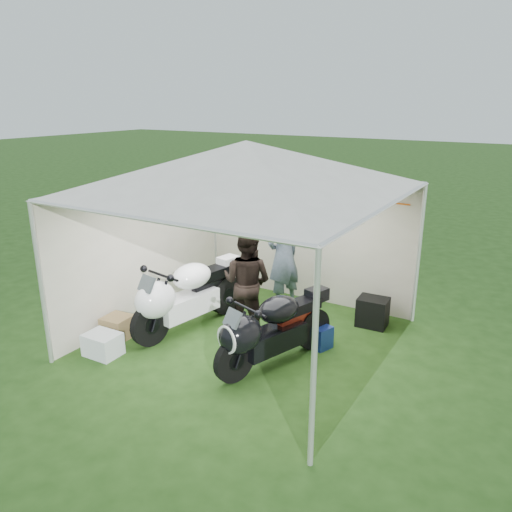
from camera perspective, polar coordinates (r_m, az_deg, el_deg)
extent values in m
plane|color=#1E3D12|center=(7.78, -1.02, -9.52)|extent=(80.00, 80.00, 0.00)
cylinder|color=silver|center=(7.28, -23.35, -3.13)|extent=(0.06, 0.06, 2.30)
cylinder|color=silver|center=(4.85, 6.64, -12.13)|extent=(0.06, 0.06, 2.30)
cylinder|color=silver|center=(10.00, -4.72, 3.66)|extent=(0.06, 0.06, 2.30)
cylinder|color=silver|center=(8.40, 18.10, 0.11)|extent=(0.06, 0.06, 2.30)
cube|color=beige|center=(9.01, 5.69, 2.08)|extent=(4.00, 0.02, 2.30)
cube|color=beige|center=(8.51, -12.56, 0.81)|extent=(0.02, 4.00, 2.30)
cube|color=beige|center=(6.56, 13.97, -4.39)|extent=(0.02, 4.00, 2.30)
pyramid|color=silver|center=(6.99, -1.14, 10.22)|extent=(5.66, 5.66, 0.70)
cube|color=#99A5B7|center=(9.64, -3.19, 7.43)|extent=(0.22, 0.02, 0.28)
cube|color=#99A5B7|center=(9.45, -1.41, 7.24)|extent=(0.22, 0.02, 0.28)
cube|color=#99A5B7|center=(9.27, 0.43, 7.05)|extent=(0.22, 0.01, 0.28)
cube|color=#99A5B7|center=(9.10, 2.34, 6.83)|extent=(0.22, 0.01, 0.28)
cube|color=#99A5B7|center=(9.70, -3.16, 5.68)|extent=(0.22, 0.02, 0.28)
cube|color=#99A5B7|center=(9.51, -1.40, 5.47)|extent=(0.22, 0.01, 0.28)
cube|color=#99A5B7|center=(9.33, 0.42, 5.24)|extent=(0.22, 0.02, 0.28)
cube|color=#99A5B7|center=(9.16, 2.32, 4.99)|extent=(0.22, 0.01, 0.28)
cylinder|color=#D8590C|center=(8.72, 6.96, 6.92)|extent=(3.20, 0.02, 0.02)
cylinder|color=black|center=(7.65, -11.94, -7.65)|extent=(0.23, 0.68, 0.67)
cylinder|color=black|center=(8.58, -3.57, -4.43)|extent=(0.29, 0.69, 0.67)
cube|color=white|center=(8.02, -7.83, -5.49)|extent=(0.57, 1.11, 0.34)
ellipsoid|color=white|center=(7.56, -11.44, -4.93)|extent=(0.62, 0.75, 0.56)
ellipsoid|color=white|center=(7.92, -7.35, -2.28)|extent=(0.61, 0.77, 0.39)
cube|color=black|center=(8.23, -5.01, -1.93)|extent=(0.41, 0.71, 0.16)
cube|color=white|center=(8.44, -3.21, -0.73)|extent=(0.30, 0.37, 0.20)
cube|color=black|center=(8.22, -5.53, -3.38)|extent=(0.22, 0.63, 0.11)
cube|color=#3F474C|center=(7.38, -12.40, -3.13)|extent=(0.29, 0.21, 0.24)
cylinder|color=black|center=(6.60, -2.46, -11.78)|extent=(0.30, 0.62, 0.62)
cylinder|color=black|center=(7.47, 6.38, -8.21)|extent=(0.34, 0.63, 0.62)
cube|color=black|center=(6.94, 1.95, -9.44)|extent=(0.64, 1.04, 0.31)
ellipsoid|color=black|center=(6.50, -1.78, -8.97)|extent=(0.64, 0.73, 0.51)
ellipsoid|color=black|center=(6.83, 2.62, -6.11)|extent=(0.63, 0.75, 0.36)
cube|color=black|center=(7.12, 5.06, -5.68)|extent=(0.45, 0.67, 0.14)
cube|color=black|center=(7.32, 6.96, -4.39)|extent=(0.31, 0.37, 0.19)
cube|color=maroon|center=(7.12, 4.43, -7.19)|extent=(0.28, 0.57, 0.10)
cube|color=#3F474C|center=(6.32, -2.68, -7.12)|extent=(0.28, 0.22, 0.22)
cylinder|color=white|center=(6.38, -3.39, -9.55)|extent=(0.36, 0.14, 0.37)
cube|color=#223CB2|center=(7.60, 6.88, -8.93)|extent=(0.52, 0.41, 0.34)
imported|color=black|center=(7.68, -1.04, -3.02)|extent=(0.87, 0.70, 1.69)
imported|color=slate|center=(8.57, 3.19, 0.02)|extent=(0.64, 0.81, 1.93)
cube|color=black|center=(8.35, 13.18, -6.24)|extent=(0.50, 0.41, 0.47)
cube|color=silver|center=(7.61, -17.11, -9.63)|extent=(0.50, 0.40, 0.33)
cube|color=olive|center=(8.05, -15.55, -7.85)|extent=(0.42, 0.42, 0.35)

